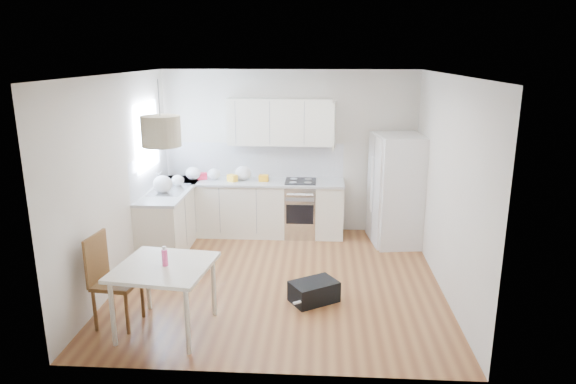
% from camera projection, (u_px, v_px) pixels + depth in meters
% --- Properties ---
extents(floor, '(4.20, 4.20, 0.00)m').
position_uv_depth(floor, '(280.00, 280.00, 6.91)').
color(floor, brown).
rests_on(floor, ground).
extents(ceiling, '(4.20, 4.20, 0.00)m').
position_uv_depth(ceiling, '(279.00, 74.00, 6.20)').
color(ceiling, white).
rests_on(ceiling, wall_back).
extents(wall_back, '(4.20, 0.00, 4.20)m').
position_uv_depth(wall_back, '(290.00, 152.00, 8.58)').
color(wall_back, beige).
rests_on(wall_back, floor).
extents(wall_left, '(0.00, 4.20, 4.20)m').
position_uv_depth(wall_left, '(119.00, 180.00, 6.68)').
color(wall_left, beige).
rests_on(wall_left, floor).
extents(wall_right, '(0.00, 4.20, 4.20)m').
position_uv_depth(wall_right, '(447.00, 185.00, 6.43)').
color(wall_right, beige).
rests_on(wall_right, floor).
extents(window_glassblock, '(0.02, 1.00, 1.00)m').
position_uv_depth(window_glassblock, '(147.00, 136.00, 7.68)').
color(window_glassblock, '#BFE0F9').
rests_on(window_glassblock, wall_left).
extents(cabinets_back, '(3.00, 0.60, 0.88)m').
position_uv_depth(cabinets_back, '(253.00, 209.00, 8.56)').
color(cabinets_back, silver).
rests_on(cabinets_back, floor).
extents(cabinets_left, '(0.60, 1.80, 0.88)m').
position_uv_depth(cabinets_left, '(172.00, 218.00, 8.06)').
color(cabinets_left, silver).
rests_on(cabinets_left, floor).
extents(counter_back, '(3.02, 0.64, 0.04)m').
position_uv_depth(counter_back, '(252.00, 182.00, 8.44)').
color(counter_back, '#A2A5A7').
rests_on(counter_back, cabinets_back).
extents(counter_left, '(0.64, 1.82, 0.04)m').
position_uv_depth(counter_left, '(170.00, 190.00, 7.94)').
color(counter_left, '#A2A5A7').
rests_on(counter_left, cabinets_left).
extents(backsplash_back, '(3.00, 0.01, 0.58)m').
position_uv_depth(backsplash_back, '(254.00, 160.00, 8.65)').
color(backsplash_back, white).
rests_on(backsplash_back, wall_back).
extents(backsplash_left, '(0.01, 1.80, 0.58)m').
position_uv_depth(backsplash_left, '(150.00, 170.00, 7.87)').
color(backsplash_left, white).
rests_on(backsplash_left, wall_left).
extents(upper_cabinets, '(1.70, 0.32, 0.75)m').
position_uv_depth(upper_cabinets, '(280.00, 122.00, 8.30)').
color(upper_cabinets, silver).
rests_on(upper_cabinets, wall_back).
extents(range_oven, '(0.50, 0.61, 0.88)m').
position_uv_depth(range_oven, '(301.00, 209.00, 8.51)').
color(range_oven, silver).
rests_on(range_oven, floor).
extents(sink, '(0.50, 0.80, 0.16)m').
position_uv_depth(sink, '(169.00, 190.00, 7.89)').
color(sink, silver).
rests_on(sink, counter_left).
extents(refrigerator, '(0.94, 0.97, 1.74)m').
position_uv_depth(refrigerator, '(398.00, 190.00, 8.07)').
color(refrigerator, white).
rests_on(refrigerator, floor).
extents(dining_table, '(1.08, 1.08, 0.76)m').
position_uv_depth(dining_table, '(164.00, 272.00, 5.49)').
color(dining_table, beige).
rests_on(dining_table, floor).
extents(dining_chair, '(0.49, 0.49, 1.05)m').
position_uv_depth(dining_chair, '(117.00, 281.00, 5.65)').
color(dining_chair, '#4E3017').
rests_on(dining_chair, floor).
extents(drink_bottle, '(0.07, 0.07, 0.22)m').
position_uv_depth(drink_bottle, '(165.00, 256.00, 5.43)').
color(drink_bottle, '#DE3D77').
rests_on(drink_bottle, dining_table).
extents(gym_bag, '(0.66, 0.60, 0.26)m').
position_uv_depth(gym_bag, '(314.00, 291.00, 6.28)').
color(gym_bag, black).
rests_on(gym_bag, floor).
extents(pendant_lamp, '(0.44, 0.44, 0.31)m').
position_uv_depth(pendant_lamp, '(161.00, 131.00, 5.23)').
color(pendant_lamp, '#C0B694').
rests_on(pendant_lamp, ceiling).
extents(grocery_bag_a, '(0.25, 0.21, 0.22)m').
position_uv_depth(grocery_bag_a, '(193.00, 173.00, 8.46)').
color(grocery_bag_a, silver).
rests_on(grocery_bag_a, counter_back).
extents(grocery_bag_b, '(0.21, 0.18, 0.19)m').
position_uv_depth(grocery_bag_b, '(214.00, 174.00, 8.48)').
color(grocery_bag_b, silver).
rests_on(grocery_bag_b, counter_back).
extents(grocery_bag_c, '(0.27, 0.23, 0.24)m').
position_uv_depth(grocery_bag_c, '(243.00, 173.00, 8.44)').
color(grocery_bag_c, silver).
rests_on(grocery_bag_c, counter_back).
extents(grocery_bag_d, '(0.20, 0.17, 0.18)m').
position_uv_depth(grocery_bag_d, '(178.00, 180.00, 8.10)').
color(grocery_bag_d, silver).
rests_on(grocery_bag_d, counter_back).
extents(grocery_bag_e, '(0.29, 0.25, 0.26)m').
position_uv_depth(grocery_bag_e, '(163.00, 184.00, 7.69)').
color(grocery_bag_e, silver).
rests_on(grocery_bag_e, counter_left).
extents(snack_orange, '(0.16, 0.10, 0.11)m').
position_uv_depth(snack_orange, '(264.00, 178.00, 8.39)').
color(snack_orange, orange).
rests_on(snack_orange, counter_back).
extents(snack_yellow, '(0.19, 0.18, 0.11)m').
position_uv_depth(snack_yellow, '(232.00, 178.00, 8.38)').
color(snack_yellow, yellow).
rests_on(snack_yellow, counter_back).
extents(snack_red, '(0.18, 0.14, 0.11)m').
position_uv_depth(snack_red, '(202.00, 176.00, 8.52)').
color(snack_red, red).
rests_on(snack_red, counter_back).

